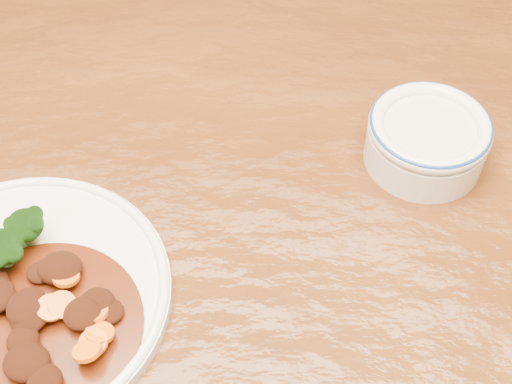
{
  "coord_description": "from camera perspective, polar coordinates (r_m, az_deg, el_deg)",
  "views": [
    {
      "loc": [
        0.03,
        -0.32,
        1.28
      ],
      "look_at": [
        0.03,
        0.1,
        0.77
      ],
      "focal_mm": 50.0,
      "sensor_mm": 36.0,
      "label": 1
    }
  ],
  "objects": [
    {
      "name": "dining_table",
      "position": [
        0.69,
        -2.39,
        -11.48
      ],
      "size": [
        1.51,
        0.91,
        0.75
      ],
      "rotation": [
        0.0,
        0.0,
        0.01
      ],
      "color": "#552D0F",
      "rests_on": "ground"
    },
    {
      "name": "dinner_plate",
      "position": [
        0.64,
        -18.5,
        -7.91
      ],
      "size": [
        0.26,
        0.26,
        0.02
      ],
      "rotation": [
        0.0,
        0.0,
        0.38
      ],
      "color": "silver",
      "rests_on": "dining_table"
    },
    {
      "name": "mince_stew",
      "position": [
        0.61,
        -17.4,
        -9.63
      ],
      "size": [
        0.17,
        0.17,
        0.03
      ],
      "color": "#4B1B08",
      "rests_on": "dinner_plate"
    },
    {
      "name": "dip_bowl",
      "position": [
        0.71,
        13.53,
        4.21
      ],
      "size": [
        0.12,
        0.12,
        0.05
      ],
      "rotation": [
        0.0,
        0.0,
        -0.08
      ],
      "color": "silver",
      "rests_on": "dining_table"
    }
  ]
}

